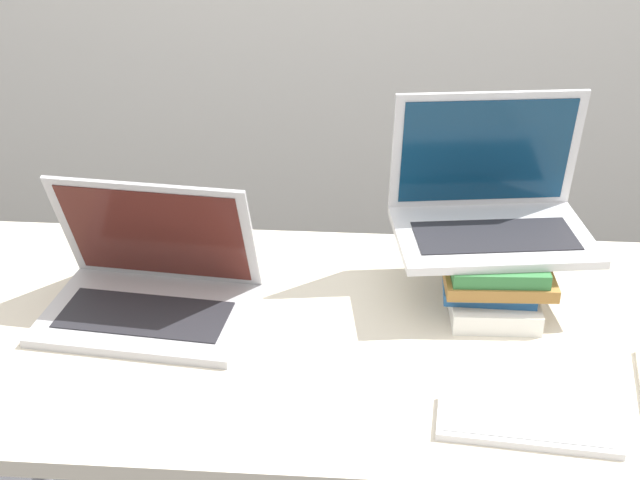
% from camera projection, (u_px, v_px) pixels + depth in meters
% --- Properties ---
extents(desk, '(1.56, 0.75, 0.74)m').
position_uv_depth(desk, '(319.00, 364.00, 1.63)').
color(desk, beige).
rests_on(desk, ground_plane).
extents(laptop_left, '(0.39, 0.30, 0.26)m').
position_uv_depth(laptop_left, '(150.00, 287.00, 1.62)').
color(laptop_left, '#B2B2B7').
rests_on(laptop_left, desk).
extents(book_stack, '(0.21, 0.28, 0.11)m').
position_uv_depth(book_stack, '(490.00, 270.00, 1.67)').
color(book_stack, white).
rests_on(book_stack, desk).
extents(laptop_on_books, '(0.39, 0.30, 0.26)m').
position_uv_depth(laptop_on_books, '(490.00, 207.00, 1.66)').
color(laptop_on_books, silver).
rests_on(laptop_on_books, book_stack).
extents(wireless_keyboard, '(0.28, 0.13, 0.01)m').
position_uv_depth(wireless_keyboard, '(528.00, 425.00, 1.35)').
color(wireless_keyboard, silver).
rests_on(wireless_keyboard, desk).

